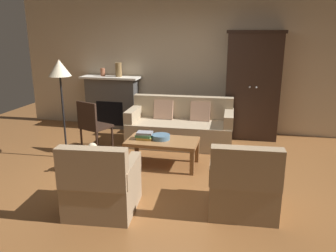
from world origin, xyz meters
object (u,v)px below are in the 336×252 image
at_px(armchair_near_right, 243,186).
at_px(floor_lamp, 60,74).
at_px(mantel_vase_terracotta, 103,72).
at_px(mantel_vase_bronze, 119,70).
at_px(fruit_bowl, 161,137).
at_px(armchair_near_left, 102,187).
at_px(coffee_table, 162,143).
at_px(dog, 80,154).
at_px(book_stack, 144,136).
at_px(fireplace, 112,102).
at_px(armoire, 253,85).
at_px(couch, 180,127).
at_px(side_chair_wooden, 92,123).

xyz_separation_m(armchair_near_right, floor_lamp, (-2.90, 1.12, 1.09)).
distance_m(mantel_vase_terracotta, mantel_vase_bronze, 0.37).
xyz_separation_m(fruit_bowl, armchair_near_left, (-0.32, -1.56, -0.14)).
height_order(coffee_table, mantel_vase_bronze, mantel_vase_bronze).
bearing_deg(dog, armchair_near_right, -16.51).
bearing_deg(armchair_near_right, coffee_table, 137.25).
xyz_separation_m(fruit_bowl, book_stack, (-0.25, -0.06, 0.02)).
distance_m(fireplace, fruit_bowl, 2.46).
xyz_separation_m(mantel_vase_terracotta, dog, (0.58, -2.33, -0.96)).
bearing_deg(coffee_table, fireplace, 129.74).
xyz_separation_m(fireplace, coffee_table, (1.60, -1.92, -0.20)).
xyz_separation_m(armoire, couch, (-1.27, -0.74, -0.72)).
relative_size(armoire, coffee_table, 1.88).
distance_m(fruit_bowl, floor_lamp, 1.88).
xyz_separation_m(couch, mantel_vase_terracotta, (-1.86, 0.80, 0.89)).
bearing_deg(side_chair_wooden, mantel_vase_bronze, 92.77).
bearing_deg(fruit_bowl, dog, -158.49).
xyz_separation_m(fireplace, fruit_bowl, (1.57, -1.89, -0.11)).
bearing_deg(armchair_near_left, armchair_near_right, 13.17).
xyz_separation_m(mantel_vase_bronze, dog, (0.22, -2.33, -1.02)).
bearing_deg(fireplace, mantel_vase_terracotta, -174.31).
relative_size(book_stack, floor_lamp, 0.16).
distance_m(mantel_vase_terracotta, side_chair_wooden, 1.75).
xyz_separation_m(side_chair_wooden, dog, (0.15, -0.79, -0.27)).
xyz_separation_m(armchair_near_right, side_chair_wooden, (-2.59, 1.52, 0.20)).
bearing_deg(couch, book_stack, -107.77).
relative_size(coffee_table, mantel_vase_terracotta, 6.52).
distance_m(mantel_vase_terracotta, armchair_near_left, 3.82).
bearing_deg(dog, mantel_vase_bronze, 95.39).
height_order(armoire, couch, armoire).
bearing_deg(book_stack, side_chair_wooden, 159.91).
xyz_separation_m(fireplace, armchair_near_right, (2.85, -3.08, -0.25)).
relative_size(mantel_vase_terracotta, mantel_vase_bronze, 0.58).
bearing_deg(mantel_vase_bronze, book_stack, -59.55).
bearing_deg(book_stack, mantel_vase_bronze, 120.45).
xyz_separation_m(fireplace, couch, (1.68, -0.82, -0.25)).
height_order(armchair_near_left, armchair_near_right, same).
height_order(couch, mantel_vase_bronze, mantel_vase_bronze).
distance_m(couch, armchair_near_left, 2.66).
xyz_separation_m(armchair_near_left, side_chair_wooden, (-0.99, 1.89, 0.20)).
height_order(fruit_bowl, armchair_near_left, armchair_near_left).
distance_m(fireplace, floor_lamp, 2.13).
relative_size(fruit_bowl, book_stack, 1.10).
height_order(fireplace, mantel_vase_bronze, mantel_vase_bronze).
bearing_deg(dog, coffee_table, 19.63).
xyz_separation_m(couch, armchair_near_left, (-0.43, -2.63, -0.00)).
bearing_deg(couch, mantel_vase_terracotta, 156.57).
bearing_deg(mantel_vase_terracotta, side_chair_wooden, -74.26).
bearing_deg(side_chair_wooden, armchair_near_right, -30.34).
bearing_deg(book_stack, armchair_near_left, -92.61).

